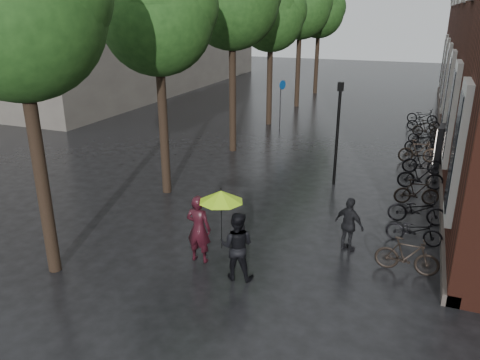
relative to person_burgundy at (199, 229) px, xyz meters
The scene contains 11 objects.
ground 3.07m from the person_burgundy, 76.24° to the right, with size 120.00×120.00×0.00m, color black.
bg_building 33.52m from the person_burgundy, 130.25° to the left, with size 16.00×30.00×14.00m, color #47423D.
street_trees 14.52m from the person_burgundy, 104.16° to the left, with size 4.33×34.03×8.91m.
person_burgundy is the anchor object (origin of this frame).
person_black 1.34m from the person_burgundy, 18.49° to the right, with size 0.87×0.68×1.79m, color black.
lime_umbrella 1.32m from the person_burgundy, 10.38° to the right, with size 1.15×1.15×1.69m.
pedestrian_walking 4.19m from the person_burgundy, 29.60° to the left, with size 0.92×0.38×1.58m, color black.
parked_bicycles 12.04m from the person_burgundy, 63.76° to the left, with size 2.05×18.91×1.04m.
ad_lightbox 12.66m from the person_burgundy, 61.67° to the left, with size 0.28×1.20×1.81m.
lamp_post 7.74m from the person_burgundy, 72.73° to the left, with size 0.20×0.20×3.96m.
cycle_sign 15.37m from the person_burgundy, 98.71° to the left, with size 0.15×0.50×2.77m.
Camera 1 is at (4.45, -7.19, 6.40)m, focal length 35.00 mm.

